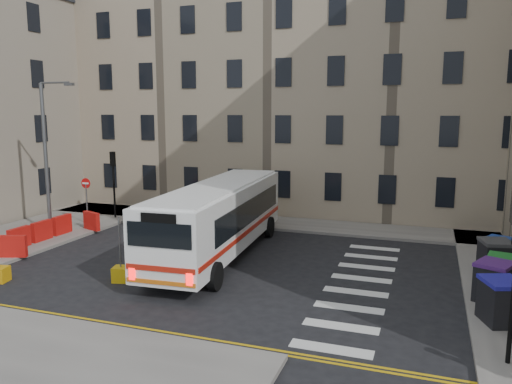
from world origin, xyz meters
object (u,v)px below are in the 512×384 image
Objects in this scene: wheelie_bin_a at (501,301)px; bollard_chevron at (121,274)px; wheelie_bin_b at (494,281)px; streetlamp at (46,156)px; wheelie_bin_c at (502,274)px; wheelie_bin_d at (495,257)px; wheelie_bin_e at (499,254)px; bollard_yellow at (0,274)px; bus at (219,216)px.

bollard_chevron is (-13.71, -0.32, -0.56)m from wheelie_bin_a.
wheelie_bin_a is 0.98× the size of wheelie_bin_b.
streetlamp is 22.43m from wheelie_bin_c.
wheelie_bin_e is (0.21, 0.75, -0.04)m from wheelie_bin_d.
bollard_yellow is at bearing -172.39° from wheelie_bin_d.
wheelie_bin_c is 19.24m from bollard_yellow.
wheelie_bin_d reaches higher than wheelie_bin_b.
bus reaches higher than wheelie_bin_b.
bus reaches higher than wheelie_bin_a.
wheelie_bin_a is 13.73m from bollard_chevron.
bus is at bearing -3.11° from streetlamp.
wheelie_bin_d is (-0.02, 2.08, 0.04)m from wheelie_bin_c.
bus reaches higher than bollard_chevron.
bollard_yellow and bollard_chevron have the same top height.
wheelie_bin_d is 0.78m from wheelie_bin_e.
wheelie_bin_e is 2.59× the size of bollard_chevron.
bollard_yellow is at bearing -153.13° from wheelie_bin_c.
wheelie_bin_b is at bearing 9.43° from bollard_chevron.
wheelie_bin_e is at bearing 2.54° from streetlamp.
wheelie_bin_b is (-0.02, 1.95, -0.00)m from wheelie_bin_a.
wheelie_bin_b is 1.13× the size of wheelie_bin_c.
streetlamp is at bearing -152.89° from wheelie_bin_e.
wheelie_bin_d is 2.53× the size of bollard_chevron.
wheelie_bin_d is 2.53× the size of bollard_yellow.
wheelie_bin_b is at bearing -99.09° from wheelie_bin_c.
wheelie_bin_a is (11.42, -4.22, -1.05)m from bus.
bollard_chevron is (8.00, -5.10, -4.04)m from streetlamp.
bus is 9.34m from bollard_yellow.
wheelie_bin_b reaches higher than bollard_yellow.
wheelie_bin_b is 2.68× the size of bollard_yellow.
bus is at bearing -166.28° from wheelie_bin_b.
bollard_chevron is at bearing 161.12° from wheelie_bin_a.
bollard_chevron is (-14.08, -3.27, -0.53)m from wheelie_bin_c.
streetlamp reaches higher than wheelie_bin_a.
wheelie_bin_d is at bearing 0.14° from bus.
streetlamp reaches higher than wheelie_bin_b.
wheelie_bin_e reaches higher than bollard_yellow.
wheelie_bin_d is at bearing 108.25° from wheelie_bin_b.
streetlamp is at bearing 147.35° from wheelie_bin_a.
wheelie_bin_d reaches higher than wheelie_bin_c.
streetlamp is 22.50m from wheelie_bin_a.
bus reaches higher than wheelie_bin_c.
wheelie_bin_a is 1.10× the size of wheelie_bin_c.
bus is 5.34m from bollard_chevron.
bollard_chevron is at bearing -145.59° from wheelie_bin_b.
wheelie_bin_c reaches higher than bollard_yellow.
wheelie_bin_b is at bearing -7.43° from streetlamp.
streetlamp is 8.60m from bollard_yellow.
wheelie_bin_a is 5.03m from wheelie_bin_d.
wheelie_bin_b reaches higher than wheelie_bin_e.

